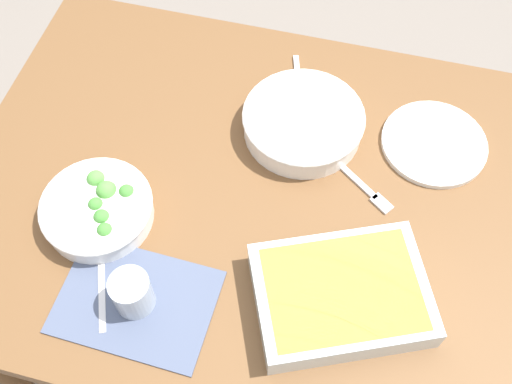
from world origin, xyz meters
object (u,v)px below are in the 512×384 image
(broccoli_bowl, at_px, (98,209))
(fork_on_table, at_px, (363,186))
(stew_bowl, at_px, (303,122))
(spoon_by_stew, at_px, (299,94))
(spoon_by_broccoli, at_px, (102,274))
(baking_dish, at_px, (341,294))
(drink_cup, at_px, (133,294))
(side_plate, at_px, (434,143))

(broccoli_bowl, bearing_deg, fork_on_table, -158.27)
(stew_bowl, xyz_separation_m, broccoli_bowl, (0.34, 0.30, -0.00))
(spoon_by_stew, bearing_deg, spoon_by_broccoli, 62.88)
(baking_dish, bearing_deg, spoon_by_broccoli, 7.52)
(broccoli_bowl, distance_m, spoon_by_broccoli, 0.13)
(baking_dish, bearing_deg, spoon_by_stew, -69.27)
(stew_bowl, distance_m, baking_dish, 0.39)
(fork_on_table, bearing_deg, broccoli_bowl, 21.73)
(baking_dish, height_order, spoon_by_broccoli, baking_dish)
(baking_dish, height_order, drink_cup, drink_cup)
(spoon_by_stew, bearing_deg, baking_dish, 110.73)
(stew_bowl, bearing_deg, drink_cup, 65.06)
(drink_cup, distance_m, spoon_by_stew, 0.58)
(drink_cup, height_order, fork_on_table, drink_cup)
(baking_dish, relative_size, spoon_by_broccoli, 2.15)
(spoon_by_stew, bearing_deg, fork_on_table, 130.74)
(broccoli_bowl, xyz_separation_m, baking_dish, (-0.48, 0.06, 0.00))
(baking_dish, xyz_separation_m, spoon_by_broccoli, (0.43, 0.06, -0.03))
(broccoli_bowl, relative_size, fork_on_table, 1.41)
(baking_dish, bearing_deg, side_plate, -108.46)
(drink_cup, height_order, spoon_by_broccoli, drink_cup)
(broccoli_bowl, relative_size, spoon_by_stew, 1.25)
(baking_dish, height_order, fork_on_table, baking_dish)
(baking_dish, relative_size, side_plate, 1.65)
(stew_bowl, height_order, spoon_by_stew, stew_bowl)
(stew_bowl, xyz_separation_m, spoon_by_broccoli, (0.29, 0.42, -0.03))
(broccoli_bowl, distance_m, baking_dish, 0.49)
(stew_bowl, xyz_separation_m, fork_on_table, (-0.15, 0.11, -0.03))
(drink_cup, relative_size, spoon_by_stew, 0.49)
(drink_cup, height_order, side_plate, drink_cup)
(spoon_by_stew, height_order, spoon_by_broccoli, same)
(stew_bowl, distance_m, side_plate, 0.28)
(stew_bowl, height_order, baking_dish, baking_dish)
(stew_bowl, bearing_deg, baking_dish, 111.94)
(fork_on_table, bearing_deg, spoon_by_stew, -49.26)
(stew_bowl, relative_size, spoon_by_broccoli, 1.52)
(broccoli_bowl, relative_size, drink_cup, 2.54)
(stew_bowl, relative_size, baking_dish, 0.70)
(stew_bowl, xyz_separation_m, baking_dish, (-0.14, 0.36, 0.00))
(baking_dish, bearing_deg, broccoli_bowl, -6.88)
(baking_dish, distance_m, spoon_by_broccoli, 0.44)
(baking_dish, relative_size, drink_cup, 4.27)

